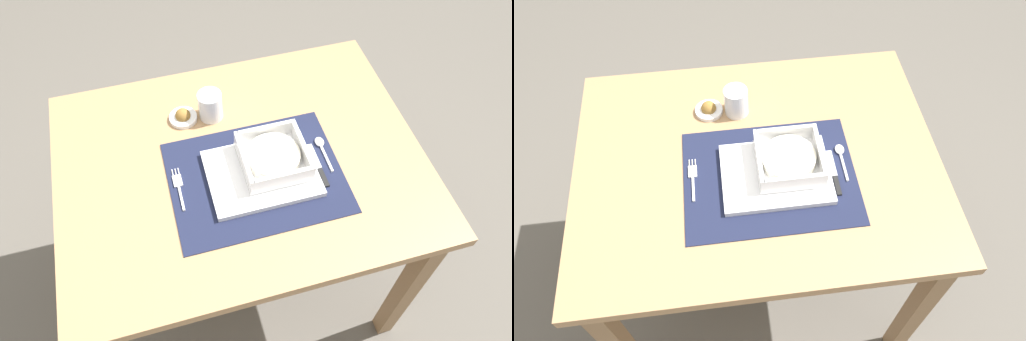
% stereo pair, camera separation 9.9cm
% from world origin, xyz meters
% --- Properties ---
extents(ground_plane, '(6.00, 6.00, 0.00)m').
position_xyz_m(ground_plane, '(0.00, 0.00, 0.00)').
color(ground_plane, '#59544C').
extents(dining_table, '(0.94, 0.73, 0.73)m').
position_xyz_m(dining_table, '(0.00, 0.00, 0.62)').
color(dining_table, '#A37A51').
rests_on(dining_table, ground).
extents(placemat, '(0.43, 0.34, 0.00)m').
position_xyz_m(placemat, '(0.02, -0.06, 0.73)').
color(placemat, '#191E38').
rests_on(placemat, dining_table).
extents(serving_plate, '(0.27, 0.21, 0.02)m').
position_xyz_m(serving_plate, '(0.04, -0.06, 0.74)').
color(serving_plate, white).
rests_on(serving_plate, placemat).
extents(porridge_bowl, '(0.16, 0.16, 0.05)m').
position_xyz_m(porridge_bowl, '(0.07, -0.04, 0.77)').
color(porridge_bowl, white).
rests_on(porridge_bowl, serving_plate).
extents(fork, '(0.02, 0.13, 0.00)m').
position_xyz_m(fork, '(-0.17, -0.03, 0.74)').
color(fork, silver).
rests_on(fork, placemat).
extents(spoon, '(0.02, 0.12, 0.01)m').
position_xyz_m(spoon, '(0.21, -0.01, 0.74)').
color(spoon, silver).
rests_on(spoon, placemat).
extents(butter_knife, '(0.01, 0.14, 0.01)m').
position_xyz_m(butter_knife, '(0.19, -0.08, 0.74)').
color(butter_knife, black).
rests_on(butter_knife, placemat).
extents(drinking_glass, '(0.07, 0.07, 0.08)m').
position_xyz_m(drinking_glass, '(-0.04, 0.17, 0.77)').
color(drinking_glass, white).
rests_on(drinking_glass, dining_table).
extents(condiment_saucer, '(0.08, 0.08, 0.04)m').
position_xyz_m(condiment_saucer, '(-0.11, 0.18, 0.74)').
color(condiment_saucer, white).
rests_on(condiment_saucer, dining_table).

